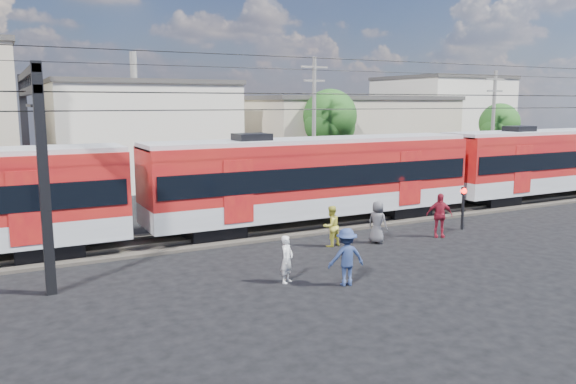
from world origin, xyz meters
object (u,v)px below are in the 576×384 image
commuter_train (319,176)px  pedestrian_a (287,259)px  crossing_signal (463,200)px  car_silver (512,175)px  pedestrian_c (346,257)px

commuter_train → pedestrian_a: bearing=-127.4°
pedestrian_a → crossing_signal: size_ratio=0.78×
car_silver → crossing_signal: size_ratio=2.17×
commuter_train → pedestrian_c: size_ratio=26.97×
pedestrian_c → car_silver: bearing=-140.3°
pedestrian_c → crossing_signal: (9.20, 4.23, 0.45)m
pedestrian_c → pedestrian_a: bearing=-26.1°
crossing_signal → commuter_train: bearing=145.6°
pedestrian_a → crossing_signal: crossing_signal is taller
commuter_train → pedestrian_c: commuter_train is taller
car_silver → crossing_signal: bearing=123.2°
pedestrian_a → crossing_signal: (10.76, 3.10, 0.60)m
commuter_train → car_silver: commuter_train is taller
commuter_train → crossing_signal: size_ratio=25.31×
pedestrian_a → crossing_signal: bearing=-20.8°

